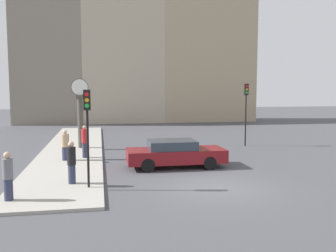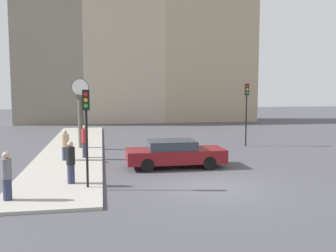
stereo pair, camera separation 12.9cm
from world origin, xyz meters
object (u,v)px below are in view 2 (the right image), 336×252
at_px(pedestrian_black_jacket, 71,162).
at_px(street_clock, 81,114).
at_px(pedestrian_grey_jacket, 7,176).
at_px(traffic_light_near, 86,118).
at_px(sedan_car, 175,153).
at_px(traffic_light_far, 246,102).
at_px(pedestrian_red_top, 85,141).
at_px(pedestrian_tan_coat, 65,145).

bearing_deg(pedestrian_black_jacket, street_clock, 90.49).
bearing_deg(pedestrian_grey_jacket, traffic_light_near, 25.34).
bearing_deg(sedan_car, traffic_light_far, 44.20).
bearing_deg(sedan_car, pedestrian_red_top, 147.59).
distance_m(traffic_light_far, street_clock, 10.76).
xyz_separation_m(traffic_light_far, pedestrian_grey_jacket, (-12.56, -10.49, -2.01)).
relative_size(pedestrian_black_jacket, pedestrian_grey_jacket, 1.02).
xyz_separation_m(sedan_car, street_clock, (-4.76, 6.33, 1.55)).
bearing_deg(pedestrian_black_jacket, pedestrian_red_top, 86.91).
bearing_deg(traffic_light_far, street_clock, 177.20).
bearing_deg(pedestrian_black_jacket, traffic_light_near, -46.43).
bearing_deg(pedestrian_red_top, street_clock, 96.09).
relative_size(sedan_car, pedestrian_black_jacket, 2.84).
bearing_deg(pedestrian_tan_coat, traffic_light_far, 17.59).
distance_m(sedan_car, pedestrian_grey_jacket, 8.10).
relative_size(sedan_car, pedestrian_grey_jacket, 2.90).
xyz_separation_m(street_clock, pedestrian_grey_jacket, (-1.83, -11.02, -1.30)).
distance_m(street_clock, pedestrian_grey_jacket, 11.25).
distance_m(pedestrian_red_top, pedestrian_grey_jacket, 7.79).
distance_m(sedan_car, traffic_light_near, 5.70).
relative_size(pedestrian_tan_coat, pedestrian_red_top, 0.90).
bearing_deg(sedan_car, pedestrian_black_jacket, -149.30).
bearing_deg(pedestrian_tan_coat, pedestrian_black_jacket, -82.34).
height_order(street_clock, pedestrian_tan_coat, street_clock).
bearing_deg(traffic_light_far, pedestrian_tan_coat, -162.41).
bearing_deg(pedestrian_grey_jacket, pedestrian_black_jacket, 44.98).
height_order(sedan_car, pedestrian_black_jacket, pedestrian_black_jacket).
relative_size(sedan_car, pedestrian_red_top, 2.72).
bearing_deg(traffic_light_far, pedestrian_grey_jacket, -140.12).
relative_size(sedan_car, street_clock, 1.10).
distance_m(traffic_light_near, traffic_light_far, 13.63).
relative_size(street_clock, pedestrian_tan_coat, 2.75).
xyz_separation_m(traffic_light_near, pedestrian_tan_coat, (-1.33, 5.69, -1.86)).
height_order(traffic_light_far, pedestrian_grey_jacket, traffic_light_far).
height_order(pedestrian_tan_coat, pedestrian_red_top, pedestrian_red_top).
height_order(sedan_car, traffic_light_far, traffic_light_far).
bearing_deg(street_clock, pedestrian_grey_jacket, -99.45).
relative_size(traffic_light_near, street_clock, 0.85).
bearing_deg(pedestrian_tan_coat, pedestrian_red_top, 30.31).
height_order(pedestrian_tan_coat, pedestrian_grey_jacket, pedestrian_grey_jacket).
bearing_deg(traffic_light_far, pedestrian_red_top, -163.72).
bearing_deg(pedestrian_red_top, pedestrian_black_jacket, -93.09).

